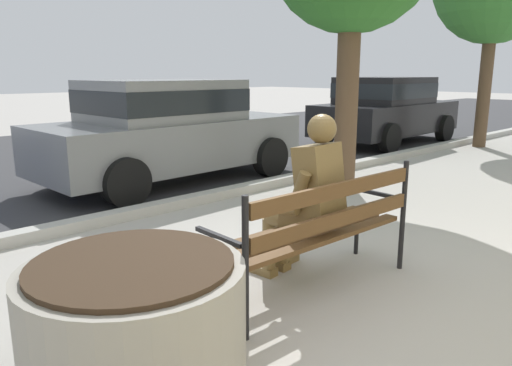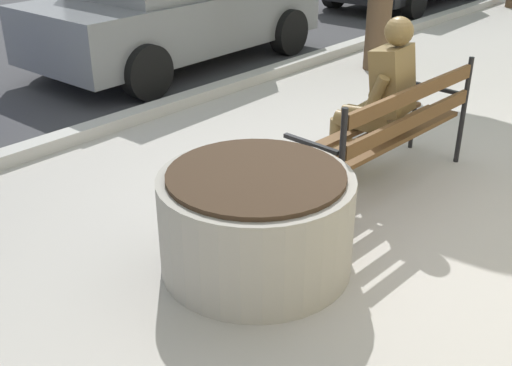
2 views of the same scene
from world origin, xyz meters
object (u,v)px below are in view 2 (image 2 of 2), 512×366
park_bench (392,126)px  parked_car_grey (174,1)px  bronze_statue_seated (375,103)px  concrete_planter (256,221)px

park_bench → parked_car_grey: 4.37m
bronze_statue_seated → concrete_planter: bronze_statue_seated is taller
park_bench → concrete_planter: (-1.56, 0.04, -0.21)m
park_bench → parked_car_grey: size_ratio=0.44×
park_bench → parked_car_grey: bearing=71.2°
concrete_planter → parked_car_grey: parked_car_grey is taller
bronze_statue_seated → concrete_planter: bearing=-174.0°
parked_car_grey → bronze_statue_seated: bearing=-109.0°
park_bench → bronze_statue_seated: 0.25m
concrete_planter → parked_car_grey: size_ratio=0.30×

